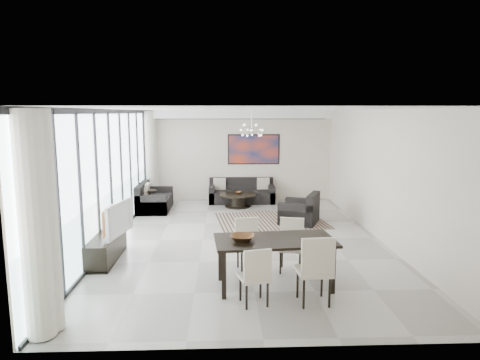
{
  "coord_description": "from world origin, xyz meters",
  "views": [
    {
      "loc": [
        -0.49,
        -9.3,
        2.82
      ],
      "look_at": [
        -0.09,
        0.66,
        1.25
      ],
      "focal_mm": 32.0,
      "sensor_mm": 36.0,
      "label": 1
    }
  ],
  "objects_px": {
    "tv_console": "(106,248)",
    "television": "(114,218)",
    "dining_table": "(275,244)",
    "sofa_main": "(242,194)",
    "coffee_table": "(238,200)"
  },
  "relations": [
    {
      "from": "tv_console",
      "to": "dining_table",
      "type": "relative_size",
      "value": 0.77
    },
    {
      "from": "coffee_table",
      "to": "tv_console",
      "type": "height_order",
      "value": "tv_console"
    },
    {
      "from": "tv_console",
      "to": "dining_table",
      "type": "distance_m",
      "value": 3.43
    },
    {
      "from": "dining_table",
      "to": "coffee_table",
      "type": "bearing_deg",
      "value": 93.71
    },
    {
      "from": "television",
      "to": "tv_console",
      "type": "bearing_deg",
      "value": 123.25
    },
    {
      "from": "television",
      "to": "dining_table",
      "type": "distance_m",
      "value": 3.29
    },
    {
      "from": "coffee_table",
      "to": "dining_table",
      "type": "height_order",
      "value": "dining_table"
    },
    {
      "from": "sofa_main",
      "to": "television",
      "type": "height_order",
      "value": "television"
    },
    {
      "from": "coffee_table",
      "to": "tv_console",
      "type": "bearing_deg",
      "value": -120.29
    },
    {
      "from": "tv_console",
      "to": "television",
      "type": "height_order",
      "value": "television"
    },
    {
      "from": "coffee_table",
      "to": "dining_table",
      "type": "xyz_separation_m",
      "value": [
        0.39,
        -6.04,
        0.5
      ]
    },
    {
      "from": "tv_console",
      "to": "sofa_main",
      "type": "bearing_deg",
      "value": 61.83
    },
    {
      "from": "tv_console",
      "to": "television",
      "type": "bearing_deg",
      "value": 22.49
    },
    {
      "from": "coffee_table",
      "to": "dining_table",
      "type": "distance_m",
      "value": 6.07
    },
    {
      "from": "coffee_table",
      "to": "tv_console",
      "type": "distance_m",
      "value": 5.36
    }
  ]
}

